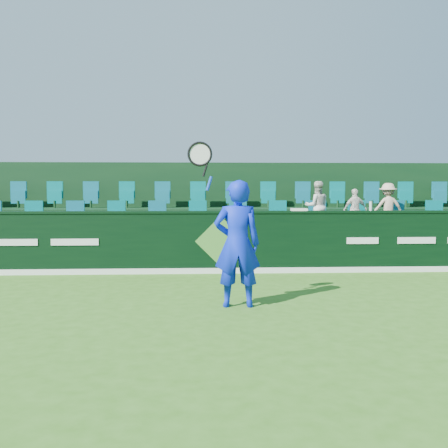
{
  "coord_description": "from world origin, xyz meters",
  "views": [
    {
      "loc": [
        -0.43,
        -6.77,
        1.82
      ],
      "look_at": [
        0.02,
        2.8,
        1.15
      ],
      "focal_mm": 40.0,
      "sensor_mm": 36.0,
      "label": 1
    }
  ],
  "objects": [
    {
      "name": "ground",
      "position": [
        0.0,
        0.0,
        0.0
      ],
      "size": [
        60.0,
        60.0,
        0.0
      ],
      "primitive_type": "plane",
      "color": "#376E1A",
      "rests_on": "ground"
    },
    {
      "name": "sponsor_hoarding",
      "position": [
        0.0,
        4.0,
        0.67
      ],
      "size": [
        16.0,
        0.25,
        1.35
      ],
      "color": "black",
      "rests_on": "ground"
    },
    {
      "name": "stand_tier_front",
      "position": [
        0.0,
        5.1,
        0.4
      ],
      "size": [
        16.0,
        2.0,
        0.8
      ],
      "primitive_type": "cube",
      "color": "black",
      "rests_on": "ground"
    },
    {
      "name": "stand_tier_back",
      "position": [
        0.0,
        7.0,
        0.65
      ],
      "size": [
        16.0,
        1.8,
        1.3
      ],
      "primitive_type": "cube",
      "color": "black",
      "rests_on": "ground"
    },
    {
      "name": "stand_rear",
      "position": [
        0.0,
        7.44,
        1.22
      ],
      "size": [
        16.0,
        4.1,
        2.6
      ],
      "color": "black",
      "rests_on": "ground"
    },
    {
      "name": "seat_row_front",
      "position": [
        0.0,
        5.5,
        1.1
      ],
      "size": [
        13.5,
        0.5,
        0.6
      ],
      "primitive_type": "cube",
      "color": "#026C6D",
      "rests_on": "stand_tier_front"
    },
    {
      "name": "seat_row_back",
      "position": [
        0.0,
        7.3,
        1.6
      ],
      "size": [
        13.5,
        0.5,
        0.6
      ],
      "primitive_type": "cube",
      "color": "#026C6D",
      "rests_on": "stand_tier_back"
    },
    {
      "name": "tennis_player",
      "position": [
        0.13,
        0.86,
        0.99
      ],
      "size": [
        1.16,
        0.47,
        2.58
      ],
      "color": "#0C25D7",
      "rests_on": "ground"
    },
    {
      "name": "spectator_left",
      "position": [
        2.38,
        5.12,
        1.41
      ],
      "size": [
        0.6,
        0.47,
        1.21
      ],
      "primitive_type": "imported",
      "rotation": [
        0.0,
        0.0,
        3.16
      ],
      "color": "silver",
      "rests_on": "stand_tier_front"
    },
    {
      "name": "spectator_middle",
      "position": [
        3.31,
        5.12,
        1.32
      ],
      "size": [
        0.64,
        0.35,
        1.03
      ],
      "primitive_type": "imported",
      "rotation": [
        0.0,
        0.0,
        3.32
      ],
      "color": "silver",
      "rests_on": "stand_tier_front"
    },
    {
      "name": "spectator_right",
      "position": [
        4.11,
        5.12,
        1.38
      ],
      "size": [
        0.77,
        0.45,
        1.17
      ],
      "primitive_type": "imported",
      "rotation": [
        0.0,
        0.0,
        3.11
      ],
      "color": "#CEB391",
      "rests_on": "stand_tier_front"
    },
    {
      "name": "towel",
      "position": [
        1.72,
        4.0,
        1.38
      ],
      "size": [
        0.34,
        0.22,
        0.05
      ],
      "primitive_type": "cube",
      "color": "white",
      "rests_on": "sponsor_hoarding"
    },
    {
      "name": "drinks_bottle",
      "position": [
        3.3,
        4.0,
        1.45
      ],
      "size": [
        0.06,
        0.06,
        0.2
      ],
      "primitive_type": "cylinder",
      "color": "silver",
      "rests_on": "sponsor_hoarding"
    }
  ]
}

